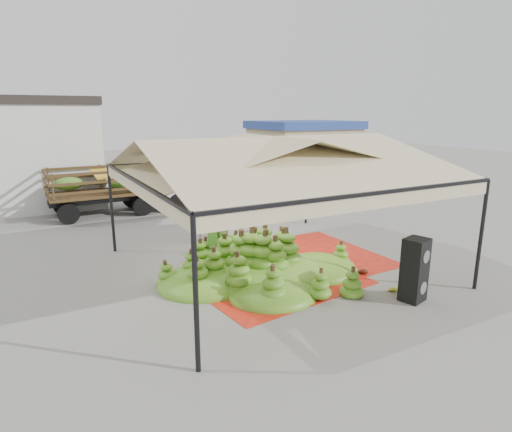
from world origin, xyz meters
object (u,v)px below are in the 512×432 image
vendor (195,217)px  truck_left (130,183)px  truck_right (292,172)px  speaker_stack (414,270)px  banana_heap (267,256)px

vendor → truck_left: bearing=-102.8°
truck_right → speaker_stack: bearing=-92.8°
banana_heap → truck_left: 10.54m
speaker_stack → truck_right: bearing=54.0°
banana_heap → speaker_stack: (2.52, -3.07, 0.16)m
speaker_stack → vendor: 7.96m
banana_heap → speaker_stack: 3.97m
banana_heap → truck_right: size_ratio=0.89×
truck_left → vendor: bearing=-82.2°
vendor → truck_right: truck_right is taller
vendor → truck_left: 6.23m
speaker_stack → vendor: size_ratio=0.87×
banana_heap → truck_right: 12.40m
vendor → truck_right: bearing=-166.1°
truck_left → banana_heap: bearing=-82.7°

